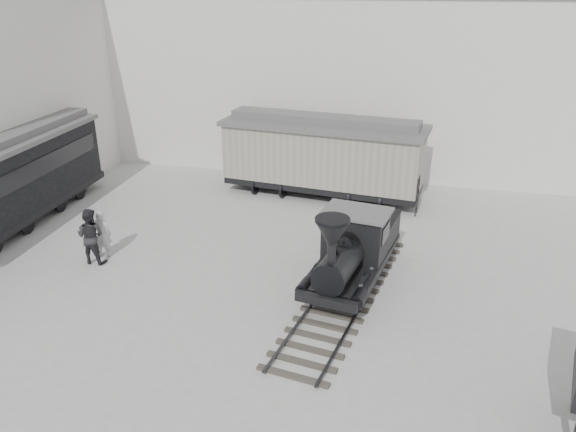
% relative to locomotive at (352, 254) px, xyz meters
% --- Properties ---
extents(ground, '(90.00, 90.00, 0.00)m').
position_rel_locomotive_xyz_m(ground, '(-2.20, -3.86, -1.11)').
color(ground, '#9E9E9B').
extents(north_wall, '(34.00, 2.51, 11.00)m').
position_rel_locomotive_xyz_m(north_wall, '(-2.20, 11.13, 4.44)').
color(north_wall, silver).
rests_on(north_wall, ground).
extents(locomotive, '(3.24, 8.70, 3.01)m').
position_rel_locomotive_xyz_m(locomotive, '(0.00, 0.00, 0.00)').
color(locomotive, '#3A3531').
rests_on(locomotive, ground).
extents(boxcar, '(8.88, 3.71, 3.53)m').
position_rel_locomotive_xyz_m(boxcar, '(-2.24, 7.59, 0.74)').
color(boxcar, black).
rests_on(boxcar, ground).
extents(visitor_a, '(0.64, 0.45, 1.66)m').
position_rel_locomotive_xyz_m(visitor_a, '(-8.47, 0.13, -0.28)').
color(visitor_a, '#B2B2B1').
rests_on(visitor_a, ground).
extents(visitor_b, '(0.94, 0.73, 1.92)m').
position_rel_locomotive_xyz_m(visitor_b, '(-8.59, -0.38, -0.15)').
color(visitor_b, '#252528').
rests_on(visitor_b, ground).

